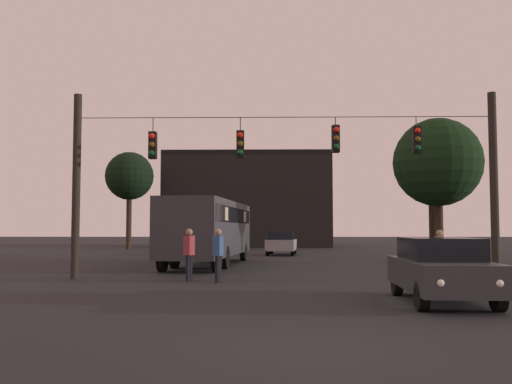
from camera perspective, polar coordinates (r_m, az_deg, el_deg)
ground_plane at (r=32.98m, az=2.14°, el=-6.68°), size 168.00×168.00×0.00m
overhead_signal_span at (r=19.86m, az=2.85°, el=1.97°), size 14.81×0.44×6.48m
city_bus at (r=27.18m, az=-4.68°, el=-3.39°), size 3.48×11.18×3.00m
car_near_right at (r=14.28m, az=18.04°, el=-7.30°), size 1.98×4.40×1.52m
car_far_left at (r=37.58m, az=2.57°, el=-5.10°), size 2.20×4.46×1.52m
pedestrian_crossing_left at (r=19.17m, az=-6.71°, el=-5.90°), size 0.36×0.42×1.74m
pedestrian_crossing_center at (r=18.53m, az=-3.81°, el=-6.00°), size 0.34×0.41×1.74m
pedestrian_crossing_right at (r=19.63m, az=17.92°, el=-5.77°), size 0.29×0.39×1.70m
corner_building at (r=55.86m, az=-0.79°, el=-0.92°), size 15.42×10.15×8.81m
tree_left_silhouette at (r=35.80m, az=17.21°, el=2.44°), size 4.00×4.00×7.49m
tree_behind_building at (r=30.08m, az=17.72°, el=2.81°), size 4.44×4.44×7.29m
tree_right_far at (r=49.48m, az=-12.54°, el=1.52°), size 4.07×4.07×8.22m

